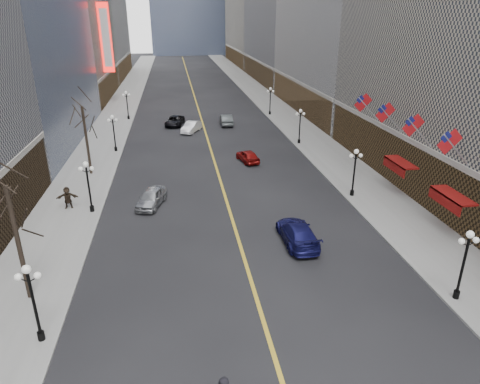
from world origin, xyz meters
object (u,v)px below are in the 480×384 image
object	(u,v)px
streetlamp_west_3	(127,102)
streetlamp_east_0	(465,258)
streetlamp_west_2	(114,129)
car_nb_near	(151,198)
car_sb_near	(298,233)
streetlamp_west_1	(88,182)
car_nb_mid	(191,127)
streetlamp_west_0	(32,296)
car_nb_far	(175,121)
streetlamp_east_1	(355,168)
car_sb_far	(226,120)
streetlamp_east_2	(300,123)
car_sb_mid	(248,156)
streetlamp_east_3	(270,98)

from	to	relation	value
streetlamp_west_3	streetlamp_east_0	bearing A→B (deg)	-65.59
streetlamp_east_0	streetlamp_west_2	bearing A→B (deg)	124.77
car_nb_near	car_sb_near	bearing A→B (deg)	-20.09
streetlamp_west_1	car_nb_mid	xyz separation A→B (m)	(9.80, 26.50, -2.14)
streetlamp_west_0	car_nb_far	bearing A→B (deg)	80.99
streetlamp_west_0	car_nb_mid	bearing A→B (deg)	77.02
streetlamp_east_0	streetlamp_west_1	size ratio (longest dim) A/B	1.00
streetlamp_east_1	car_sb_far	xyz separation A→B (m)	(-8.23, 30.12, -2.08)
streetlamp_east_2	car_nb_mid	xyz separation A→B (m)	(-13.80, 8.50, -2.14)
streetlamp_east_1	car_nb_near	bearing A→B (deg)	177.58
streetlamp_west_3	streetlamp_east_2	bearing A→B (deg)	-37.33
car_nb_far	car_sb_mid	distance (m)	20.82
car_sb_far	car_sb_near	bearing A→B (deg)	92.58
car_sb_mid	car_sb_far	size ratio (longest dim) A/B	0.83
streetlamp_west_1	car_sb_near	world-z (taller)	streetlamp_west_1
streetlamp_west_0	car_nb_mid	distance (m)	43.67
streetlamp_west_1	streetlamp_west_2	size ratio (longest dim) A/B	1.00
streetlamp_east_2	car_nb_far	size ratio (longest dim) A/B	0.87
streetlamp_east_1	car_nb_mid	size ratio (longest dim) A/B	0.98
streetlamp_west_1	streetlamp_east_0	bearing A→B (deg)	-34.14
streetlamp_west_3	car_nb_mid	distance (m)	13.81
streetlamp_west_0	streetlamp_east_3	bearing A→B (deg)	65.59
car_nb_far	streetlamp_east_2	bearing A→B (deg)	-26.60
streetlamp_west_1	car_sb_mid	world-z (taller)	streetlamp_west_1
streetlamp_east_3	car_sb_mid	bearing A→B (deg)	-108.18
streetlamp_west_1	car_sb_near	bearing A→B (deg)	-25.65
streetlamp_east_0	car_sb_far	world-z (taller)	streetlamp_east_0
streetlamp_west_0	car_sb_near	xyz separation A→B (m)	(16.11, 8.26, -2.09)
streetlamp_east_2	streetlamp_west_0	xyz separation A→B (m)	(-23.60, -34.00, 0.00)
streetlamp_east_1	car_nb_mid	world-z (taller)	streetlamp_east_1
streetlamp_west_0	streetlamp_west_2	world-z (taller)	same
car_nb_near	car_nb_mid	size ratio (longest dim) A/B	0.99
streetlamp_east_0	streetlamp_west_3	xyz separation A→B (m)	(-23.60, 52.00, 0.00)
streetlamp_west_2	car_nb_far	size ratio (longest dim) A/B	0.87
streetlamp_east_3	streetlamp_east_2	bearing A→B (deg)	-90.00
car_nb_near	car_sb_mid	world-z (taller)	car_nb_near
car_nb_mid	car_sb_near	distance (m)	34.82
car_nb_mid	streetlamp_west_1	bearing A→B (deg)	-85.67
streetlamp_east_0	streetlamp_east_1	world-z (taller)	same
streetlamp_west_2	car_nb_near	distance (m)	18.06
car_nb_near	car_sb_near	size ratio (longest dim) A/B	0.81
streetlamp_east_0	car_sb_far	size ratio (longest dim) A/B	0.91
streetlamp_west_1	car_nb_far	xyz separation A→B (m)	(7.43, 30.87, -2.18)
streetlamp_east_2	streetlamp_west_1	bearing A→B (deg)	-142.67
streetlamp_west_3	car_nb_near	size ratio (longest dim) A/B	1.00
streetlamp_east_3	car_nb_far	bearing A→B (deg)	-162.41
streetlamp_west_3	streetlamp_east_3	bearing A→B (deg)	0.00
streetlamp_east_2	car_nb_far	distance (m)	20.78
streetlamp_west_2	car_nb_far	bearing A→B (deg)	60.01
streetlamp_west_3	car_sb_far	distance (m)	16.59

